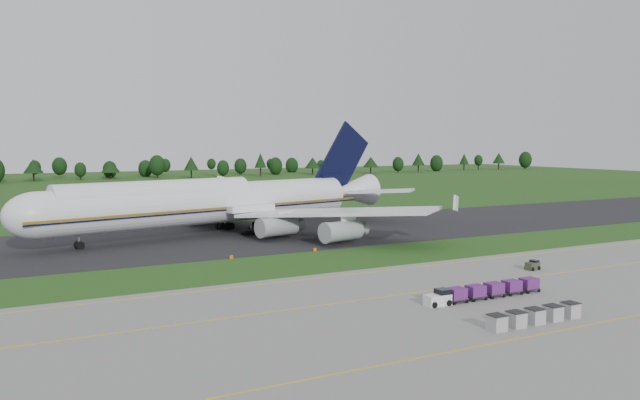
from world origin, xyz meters
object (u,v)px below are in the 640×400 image
utility_cart (532,266)px  edge_markers (275,254)px  aircraft (215,202)px  uld_row (535,316)px  baggage_train (483,291)px

utility_cart → edge_markers: bearing=135.5°
aircraft → edge_markers: (1.34, -24.80, -5.97)m
aircraft → uld_row: (9.19, -69.64, -5.43)m
aircraft → baggage_train: (11.34, -59.98, -5.32)m
aircraft → uld_row: bearing=-82.5°
baggage_train → uld_row: bearing=-102.6°
baggage_train → utility_cart: (16.77, 8.90, -0.35)m
baggage_train → uld_row: baggage_train is taller
edge_markers → uld_row: bearing=-80.1°
baggage_train → utility_cart: size_ratio=7.81×
baggage_train → aircraft: bearing=100.7°
utility_cart → edge_markers: utility_cart is taller
aircraft → edge_markers: aircraft is taller
baggage_train → edge_markers: 36.58m
edge_markers → aircraft: bearing=93.1°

